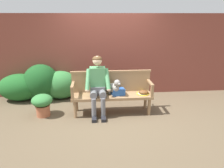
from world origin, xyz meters
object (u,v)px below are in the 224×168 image
Objects in this scene: tennis_racket at (143,93)px; potted_plant at (42,103)px; garden_bench at (112,97)px; baseball_glove at (144,92)px; person_seated at (98,83)px; dog_on_bench at (115,87)px; sports_bag at (118,92)px.

potted_plant is at bearing -179.48° from tennis_racket.
baseball_glove is (0.71, -0.03, 0.10)m from garden_bench.
garden_bench is 1.55m from potted_plant.
garden_bench is at bearing 1.62° from person_seated.
potted_plant is (-1.59, 0.04, -0.34)m from dog_on_bench.
tennis_racket is 2.64× the size of baseball_glove.
baseball_glove is (1.02, -0.02, -0.23)m from person_seated.
person_seated reaches higher than garden_bench.
sports_bag is at bearing -169.52° from baseball_glove.
baseball_glove is (0.66, 0.02, -0.14)m from dog_on_bench.
tennis_racket is at bearing 104.86° from baseball_glove.
dog_on_bench reaches higher than tennis_racket.
person_seated reaches higher than tennis_racket.
potted_plant is at bearing -179.77° from garden_bench.
tennis_racket is at bearing 4.87° from dog_on_bench.
person_seated is 2.66× the size of potted_plant.
dog_on_bench is 1.63m from potted_plant.
dog_on_bench reaches higher than sports_bag.
sports_bag is at bearing -0.33° from potted_plant.
person_seated is at bearing 174.85° from dog_on_bench.
person_seated reaches higher than dog_on_bench.
sports_bag is (-0.57, -0.03, 0.06)m from tennis_racket.
sports_bag is (-0.58, 0.01, 0.02)m from baseball_glove.
dog_on_bench reaches higher than garden_bench.
tennis_racket is at bearing 1.29° from person_seated.
baseball_glove is (0.00, -0.04, 0.04)m from tennis_racket.
baseball_glove is 0.44× the size of potted_plant.
potted_plant is (-1.68, 0.01, -0.22)m from sports_bag.
garden_bench is at bearing 173.30° from sports_bag.
garden_bench is at bearing 0.23° from potted_plant.
tennis_racket is at bearing 0.52° from potted_plant.
tennis_racket is at bearing 1.14° from garden_bench.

